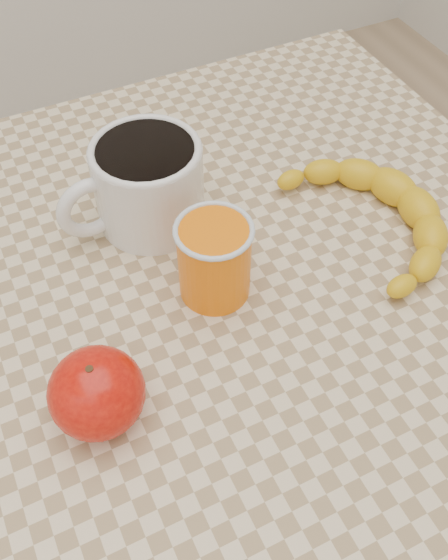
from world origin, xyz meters
name	(u,v)px	position (x,y,z in m)	size (l,w,h in m)	color
ground	(224,528)	(0.00, 0.00, 0.00)	(3.00, 3.00, 0.00)	tan
table	(224,338)	(0.00, 0.00, 0.66)	(0.80, 0.80, 0.75)	beige
coffee_mug	(146,182)	(-0.03, 0.13, 0.81)	(0.17, 0.13, 0.10)	white
orange_juice_glass	(214,259)	(-0.01, 0.01, 0.80)	(0.08, 0.08, 0.09)	orange
apple	(97,393)	(-0.16, -0.08, 0.79)	(0.11, 0.11, 0.08)	#9D0805
banana	(374,216)	(0.19, 0.01, 0.77)	(0.19, 0.27, 0.04)	gold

